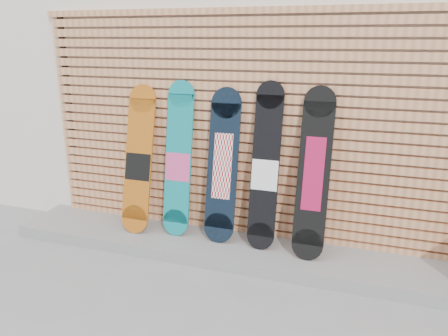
{
  "coord_description": "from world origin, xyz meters",
  "views": [
    {
      "loc": [
        0.95,
        -2.99,
        2.04
      ],
      "look_at": [
        -0.3,
        0.75,
        0.85
      ],
      "focal_mm": 35.0,
      "sensor_mm": 36.0,
      "label": 1
    }
  ],
  "objects_px": {
    "snowboard_3": "(265,168)",
    "snowboard_0": "(139,160)",
    "snowboard_1": "(178,160)",
    "snowboard_4": "(314,174)",
    "snowboard_2": "(223,166)"
  },
  "relations": [
    {
      "from": "snowboard_0",
      "to": "snowboard_1",
      "type": "xyz_separation_m",
      "value": [
        0.42,
        0.04,
        0.03
      ]
    },
    {
      "from": "snowboard_3",
      "to": "snowboard_4",
      "type": "xyz_separation_m",
      "value": [
        0.45,
        -0.03,
        -0.0
      ]
    },
    {
      "from": "snowboard_1",
      "to": "snowboard_3",
      "type": "relative_size",
      "value": 0.99
    },
    {
      "from": "snowboard_3",
      "to": "snowboard_0",
      "type": "bearing_deg",
      "value": -178.62
    },
    {
      "from": "snowboard_1",
      "to": "snowboard_3",
      "type": "height_order",
      "value": "snowboard_3"
    },
    {
      "from": "snowboard_1",
      "to": "snowboard_3",
      "type": "distance_m",
      "value": 0.88
    },
    {
      "from": "snowboard_0",
      "to": "snowboard_1",
      "type": "distance_m",
      "value": 0.42
    },
    {
      "from": "snowboard_1",
      "to": "snowboard_4",
      "type": "relative_size",
      "value": 1.0
    },
    {
      "from": "snowboard_3",
      "to": "snowboard_4",
      "type": "relative_size",
      "value": 1.02
    },
    {
      "from": "snowboard_0",
      "to": "snowboard_2",
      "type": "height_order",
      "value": "snowboard_2"
    },
    {
      "from": "snowboard_0",
      "to": "snowboard_4",
      "type": "distance_m",
      "value": 1.75
    },
    {
      "from": "snowboard_0",
      "to": "snowboard_4",
      "type": "height_order",
      "value": "snowboard_4"
    },
    {
      "from": "snowboard_2",
      "to": "snowboard_4",
      "type": "xyz_separation_m",
      "value": [
        0.86,
        -0.04,
        0.02
      ]
    },
    {
      "from": "snowboard_4",
      "to": "snowboard_0",
      "type": "bearing_deg",
      "value": 179.98
    },
    {
      "from": "snowboard_0",
      "to": "snowboard_4",
      "type": "bearing_deg",
      "value": -0.02
    }
  ]
}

